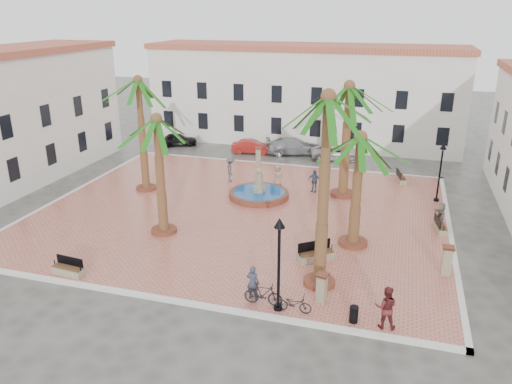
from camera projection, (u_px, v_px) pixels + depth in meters
ground at (242, 213)px, 32.92m from camera, size 120.00×120.00×0.00m
plaza at (241, 212)px, 32.89m from camera, size 26.00×22.00×0.15m
kerb_n at (281, 165)px, 42.79m from camera, size 26.30×0.30×0.16m
kerb_s at (168, 300)px, 23.00m from camera, size 26.30×0.30×0.16m
kerb_e at (451, 236)px, 29.43m from camera, size 0.30×22.30×0.16m
kerb_w at (72, 193)px, 36.36m from camera, size 0.30×22.30×0.16m
building_north at (304, 94)px, 49.26m from camera, size 30.40×7.40×9.50m
fountain at (259, 193)px, 35.21m from camera, size 4.22×4.22×2.18m
palm_nw at (139, 92)px, 34.38m from camera, size 4.78×4.78×8.30m
palm_sw at (157, 133)px, 27.73m from camera, size 4.95×4.95×7.18m
palm_s at (327, 118)px, 21.37m from camera, size 5.00×5.00×9.41m
palm_e at (359, 152)px, 26.39m from camera, size 5.31×5.31×6.58m
palm_ne at (349, 100)px, 33.29m from camera, size 5.75×5.75×8.14m
bench_s at (68, 270)px, 24.97m from camera, size 1.75×0.68×0.90m
bench_se at (316, 255)px, 26.33m from camera, size 1.95×1.68×1.05m
bench_e at (440, 227)px, 29.85m from camera, size 0.79×1.76×0.90m
bench_ne at (401, 179)px, 38.32m from camera, size 0.92×1.82×0.92m
lamppost_s at (279, 249)px, 21.12m from camera, size 0.48×0.48×4.42m
lamppost_e at (441, 162)px, 33.67m from camera, size 0.45×0.45×4.11m
bollard_se at (322, 288)px, 22.45m from camera, size 0.60×0.60×1.44m
bollard_n at (258, 156)px, 42.46m from camera, size 0.63×0.63×1.48m
bollard_e at (447, 260)px, 24.76m from camera, size 0.56×0.56×1.56m
litter_bin at (354, 314)px, 21.14m from camera, size 0.38×0.38×0.74m
cyclist_a at (253, 282)px, 22.70m from camera, size 0.64×0.44×1.67m
bicycle_a at (294, 304)px, 21.82m from camera, size 1.61×0.60×0.84m
cyclist_b at (386, 307)px, 20.60m from camera, size 0.97×0.78×1.90m
bicycle_b at (263, 294)px, 22.33m from camera, size 1.79×0.55×1.07m
pedestrian_fountain_a at (278, 176)px, 37.27m from camera, size 0.92×0.88×1.59m
pedestrian_fountain_b at (314, 181)px, 36.09m from camera, size 1.05×0.68×1.67m
pedestrian_north at (230, 169)px, 38.29m from camera, size 1.14×1.42×1.92m
pedestrian_east at (441, 215)px, 30.32m from camera, size 0.80×1.50×1.54m
car_black at (178, 139)px, 48.91m from camera, size 3.94×2.86×1.25m
car_red at (252, 147)px, 46.38m from camera, size 3.97×1.99×1.25m
car_silver at (294, 146)px, 46.04m from camera, size 5.57×3.63×1.50m
car_white at (337, 152)px, 44.48m from camera, size 4.92×3.11×1.27m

